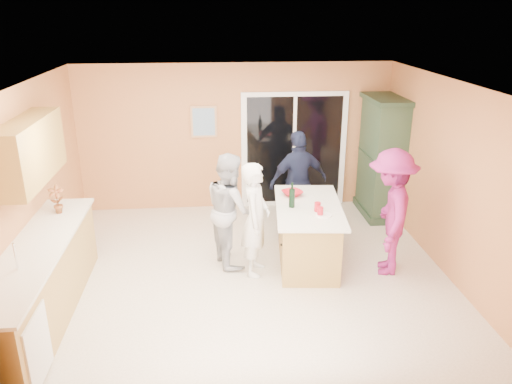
{
  "coord_description": "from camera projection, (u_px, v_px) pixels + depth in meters",
  "views": [
    {
      "loc": [
        -0.41,
        -6.14,
        3.48
      ],
      "look_at": [
        0.15,
        0.1,
        1.15
      ],
      "focal_mm": 35.0,
      "sensor_mm": 36.0,
      "label": 1
    }
  ],
  "objects": [
    {
      "name": "floor",
      "position": [
        246.0,
        272.0,
        6.98
      ],
      "size": [
        5.5,
        5.5,
        0.0
      ],
      "primitive_type": "plane",
      "color": "silver",
      "rests_on": "ground"
    },
    {
      "name": "ceiling",
      "position": [
        244.0,
        84.0,
        6.07
      ],
      "size": [
        5.5,
        5.0,
        0.1
      ],
      "primitive_type": "cube",
      "color": "white",
      "rests_on": "wall_back"
    },
    {
      "name": "wall_back",
      "position": [
        235.0,
        137.0,
        8.86
      ],
      "size": [
        5.5,
        0.1,
        2.6
      ],
      "primitive_type": "cube",
      "color": "#F0A562",
      "rests_on": "ground"
    },
    {
      "name": "wall_front",
      "position": [
        266.0,
        283.0,
        4.19
      ],
      "size": [
        5.5,
        0.1,
        2.6
      ],
      "primitive_type": "cube",
      "color": "#F0A562",
      "rests_on": "ground"
    },
    {
      "name": "wall_left",
      "position": [
        28.0,
        191.0,
        6.29
      ],
      "size": [
        0.1,
        5.0,
        2.6
      ],
      "primitive_type": "cube",
      "color": "#F0A562",
      "rests_on": "ground"
    },
    {
      "name": "wall_right",
      "position": [
        447.0,
        178.0,
        6.75
      ],
      "size": [
        0.1,
        5.0,
        2.6
      ],
      "primitive_type": "cube",
      "color": "#F0A562",
      "rests_on": "ground"
    },
    {
      "name": "left_cabinet_run",
      "position": [
        36.0,
        292.0,
        5.63
      ],
      "size": [
        0.65,
        3.05,
        1.24
      ],
      "color": "#A58040",
      "rests_on": "floor"
    },
    {
      "name": "upper_cabinets",
      "position": [
        30.0,
        151.0,
        5.92
      ],
      "size": [
        0.35,
        1.6,
        0.75
      ],
      "primitive_type": "cube",
      "color": "#A58040",
      "rests_on": "wall_left"
    },
    {
      "name": "sliding_door",
      "position": [
        294.0,
        150.0,
        9.0
      ],
      "size": [
        1.9,
        0.07,
        2.1
      ],
      "color": "white",
      "rests_on": "floor"
    },
    {
      "name": "framed_picture",
      "position": [
        204.0,
        122.0,
        8.68
      ],
      "size": [
        0.46,
        0.04,
        0.56
      ],
      "color": "tan",
      "rests_on": "wall_back"
    },
    {
      "name": "kitchen_island",
      "position": [
        307.0,
        236.0,
        7.12
      ],
      "size": [
        1.07,
        1.75,
        0.88
      ],
      "rotation": [
        0.0,
        0.0,
        -0.1
      ],
      "color": "#A58040",
      "rests_on": "floor"
    },
    {
      "name": "green_hutch",
      "position": [
        381.0,
        159.0,
        8.61
      ],
      "size": [
        0.6,
        1.14,
        2.08
      ],
      "color": "#233A27",
      "rests_on": "floor"
    },
    {
      "name": "woman_white",
      "position": [
        256.0,
        219.0,
        6.71
      ],
      "size": [
        0.51,
        0.65,
        1.59
      ],
      "primitive_type": "imported",
      "rotation": [
        0.0,
        0.0,
        1.33
      ],
      "color": "white",
      "rests_on": "floor"
    },
    {
      "name": "woman_grey",
      "position": [
        230.0,
        209.0,
        7.0
      ],
      "size": [
        0.8,
        0.92,
        1.62
      ],
      "primitive_type": "imported",
      "rotation": [
        0.0,
        0.0,
        1.84
      ],
      "color": "#ADADB0",
      "rests_on": "floor"
    },
    {
      "name": "woman_navy",
      "position": [
        298.0,
        182.0,
        8.01
      ],
      "size": [
        1.05,
        0.64,
        1.67
      ],
      "primitive_type": "imported",
      "rotation": [
        0.0,
        0.0,
        3.39
      ],
      "color": "#191F39",
      "rests_on": "floor"
    },
    {
      "name": "woman_magenta",
      "position": [
        390.0,
        212.0,
        6.72
      ],
      "size": [
        0.94,
        1.27,
        1.76
      ],
      "primitive_type": "imported",
      "rotation": [
        0.0,
        0.0,
        -1.85
      ],
      "color": "#8B1E6C",
      "rests_on": "floor"
    },
    {
      "name": "serving_bowl",
      "position": [
        292.0,
        193.0,
        7.31
      ],
      "size": [
        0.38,
        0.38,
        0.07
      ],
      "primitive_type": "imported",
      "rotation": [
        0.0,
        0.0,
        0.39
      ],
      "color": "#B41421",
      "rests_on": "kitchen_island"
    },
    {
      "name": "tulip_vase",
      "position": [
        57.0,
        199.0,
        6.47
      ],
      "size": [
        0.22,
        0.16,
        0.38
      ],
      "primitive_type": "imported",
      "rotation": [
        0.0,
        0.0,
        0.1
      ],
      "color": "red",
      "rests_on": "left_cabinet_run"
    },
    {
      "name": "tumbler_near",
      "position": [
        318.0,
        207.0,
        6.74
      ],
      "size": [
        0.11,
        0.11,
        0.13
      ],
      "primitive_type": "cylinder",
      "rotation": [
        0.0,
        0.0,
        0.27
      ],
      "color": "#B41421",
      "rests_on": "kitchen_island"
    },
    {
      "name": "tumbler_far",
      "position": [
        320.0,
        211.0,
        6.6
      ],
      "size": [
        0.11,
        0.11,
        0.12
      ],
      "primitive_type": "cylinder",
      "rotation": [
        0.0,
        0.0,
        0.41
      ],
      "color": "#B41421",
      "rests_on": "kitchen_island"
    },
    {
      "name": "wine_bottle",
      "position": [
        292.0,
        198.0,
        6.85
      ],
      "size": [
        0.08,
        0.08,
        0.36
      ],
      "rotation": [
        0.0,
        0.0,
        -0.15
      ],
      "color": "black",
      "rests_on": "kitchen_island"
    },
    {
      "name": "white_plate",
      "position": [
        324.0,
        215.0,
        6.62
      ],
      "size": [
        0.26,
        0.26,
        0.01
      ],
      "primitive_type": "cylinder",
      "rotation": [
        0.0,
        0.0,
        -0.27
      ],
      "color": "white",
      "rests_on": "kitchen_island"
    }
  ]
}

